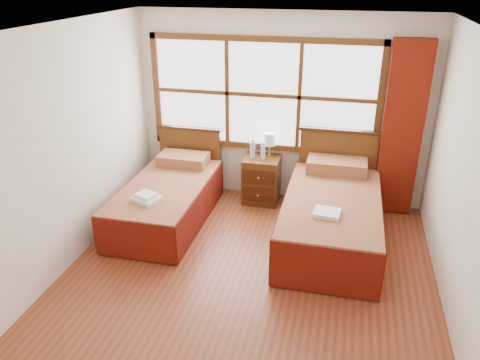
# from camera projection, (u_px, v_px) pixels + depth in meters

# --- Properties ---
(floor) EXTENTS (4.50, 4.50, 0.00)m
(floor) POSITION_uv_depth(u_px,v_px,m) (244.00, 285.00, 4.97)
(floor) COLOR brown
(floor) RESTS_ON ground
(ceiling) EXTENTS (4.50, 4.50, 0.00)m
(ceiling) POSITION_uv_depth(u_px,v_px,m) (245.00, 30.00, 3.90)
(ceiling) COLOR white
(ceiling) RESTS_ON wall_back
(wall_back) EXTENTS (4.00, 0.00, 4.00)m
(wall_back) POSITION_uv_depth(u_px,v_px,m) (281.00, 110.00, 6.43)
(wall_back) COLOR silver
(wall_back) RESTS_ON floor
(wall_left) EXTENTS (0.00, 4.50, 4.50)m
(wall_left) POSITION_uv_depth(u_px,v_px,m) (57.00, 155.00, 4.86)
(wall_left) COLOR silver
(wall_left) RESTS_ON floor
(wall_right) EXTENTS (0.00, 4.50, 4.50)m
(wall_right) POSITION_uv_depth(u_px,v_px,m) (471.00, 195.00, 4.01)
(wall_right) COLOR silver
(wall_right) RESTS_ON floor
(window) EXTENTS (3.16, 0.06, 1.56)m
(window) POSITION_uv_depth(u_px,v_px,m) (263.00, 95.00, 6.36)
(window) COLOR white
(window) RESTS_ON wall_back
(curtain) EXTENTS (0.50, 0.16, 2.30)m
(curtain) POSITION_uv_depth(u_px,v_px,m) (402.00, 130.00, 6.02)
(curtain) COLOR maroon
(curtain) RESTS_ON wall_back
(bed_left) EXTENTS (1.01, 2.03, 0.98)m
(bed_left) POSITION_uv_depth(u_px,v_px,m) (168.00, 198.00, 6.18)
(bed_left) COLOR #361C0B
(bed_left) RESTS_ON floor
(bed_right) EXTENTS (1.14, 2.21, 1.11)m
(bed_right) POSITION_uv_depth(u_px,v_px,m) (332.00, 213.00, 5.72)
(bed_right) COLOR #361C0B
(bed_right) RESTS_ON floor
(nightstand) EXTENTS (0.50, 0.49, 0.66)m
(nightstand) POSITION_uv_depth(u_px,v_px,m) (261.00, 180.00, 6.65)
(nightstand) COLOR #552F12
(nightstand) RESTS_ON floor
(towels_left) EXTENTS (0.38, 0.36, 0.09)m
(towels_left) POSITION_uv_depth(u_px,v_px,m) (147.00, 198.00, 5.61)
(towels_left) COLOR white
(towels_left) RESTS_ON bed_left
(towels_right) EXTENTS (0.31, 0.28, 0.04)m
(towels_right) POSITION_uv_depth(u_px,v_px,m) (327.00, 213.00, 5.15)
(towels_right) COLOR white
(towels_right) RESTS_ON bed_right
(lamp) EXTENTS (0.18, 0.18, 0.34)m
(lamp) POSITION_uv_depth(u_px,v_px,m) (270.00, 140.00, 6.49)
(lamp) COLOR gold
(lamp) RESTS_ON nightstand
(bottle_near) EXTENTS (0.07, 0.07, 0.27)m
(bottle_near) POSITION_uv_depth(u_px,v_px,m) (253.00, 150.00, 6.45)
(bottle_near) COLOR silver
(bottle_near) RESTS_ON nightstand
(bottle_far) EXTENTS (0.06, 0.06, 0.23)m
(bottle_far) POSITION_uv_depth(u_px,v_px,m) (263.00, 152.00, 6.44)
(bottle_far) COLOR silver
(bottle_far) RESTS_ON nightstand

